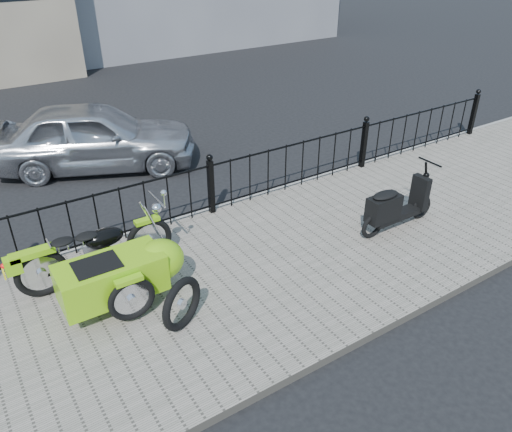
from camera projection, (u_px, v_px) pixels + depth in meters
ground at (253, 253)px, 7.76m from camera, size 120.00×120.00×0.00m
sidewalk at (271, 266)px, 7.37m from camera, size 30.00×3.80×0.12m
curb at (209, 211)px, 8.78m from camera, size 30.00×0.10×0.12m
iron_fence at (211, 188)px, 8.42m from camera, size 14.11×0.11×1.08m
motorcycle_sidecar at (121, 267)px, 6.43m from camera, size 2.28×1.48×0.98m
scooter at (394, 207)px, 7.95m from camera, size 1.55×0.45×1.05m
spare_tire at (182, 304)px, 6.00m from camera, size 0.66×0.40×0.69m
sedan_car at (94, 136)px, 10.21m from camera, size 4.36×3.13×1.38m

